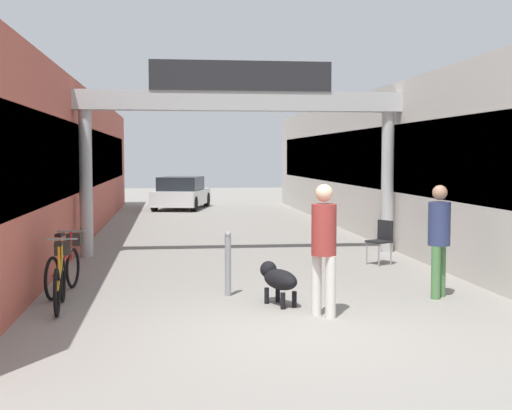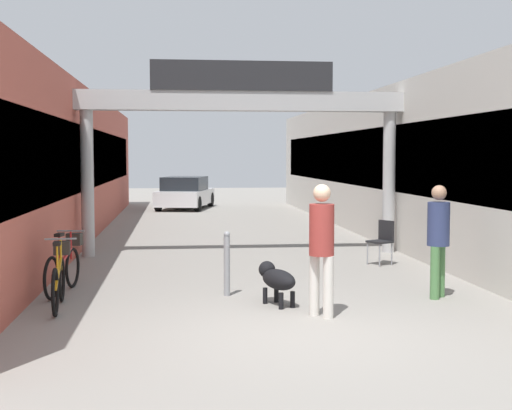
% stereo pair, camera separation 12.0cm
% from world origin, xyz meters
% --- Properties ---
extents(ground_plane, '(80.00, 80.00, 0.00)m').
position_xyz_m(ground_plane, '(0.00, 0.00, 0.00)').
color(ground_plane, gray).
extents(storefront_left, '(3.00, 26.00, 3.87)m').
position_xyz_m(storefront_left, '(-5.09, 11.00, 1.94)').
color(storefront_left, '#B25142').
rests_on(storefront_left, ground_plane).
extents(storefront_right, '(3.00, 26.00, 3.87)m').
position_xyz_m(storefront_right, '(5.09, 11.00, 1.94)').
color(storefront_right, beige).
rests_on(storefront_right, ground_plane).
extents(arcade_sign_gateway, '(7.40, 0.47, 4.24)m').
position_xyz_m(arcade_sign_gateway, '(0.00, 7.07, 3.03)').
color(arcade_sign_gateway, '#B2B2B2').
rests_on(arcade_sign_gateway, ground_plane).
extents(pedestrian_with_dog, '(0.48, 0.48, 1.81)m').
position_xyz_m(pedestrian_with_dog, '(0.52, 0.83, 1.05)').
color(pedestrian_with_dog, silver).
rests_on(pedestrian_with_dog, ground_plane).
extents(pedestrian_companion, '(0.48, 0.48, 1.74)m').
position_xyz_m(pedestrian_companion, '(2.56, 1.91, 1.00)').
color(pedestrian_companion, '#4C7F47').
rests_on(pedestrian_companion, ground_plane).
extents(dog_on_leash, '(0.60, 0.88, 0.62)m').
position_xyz_m(dog_on_leash, '(0.02, 1.68, 0.39)').
color(dog_on_leash, black).
rests_on(dog_on_leash, ground_plane).
extents(bicycle_orange_nearest, '(0.46, 1.69, 0.98)m').
position_xyz_m(bicycle_orange_nearest, '(-3.13, 1.87, 0.44)').
color(bicycle_orange_nearest, black).
rests_on(bicycle_orange_nearest, ground_plane).
extents(bicycle_red_second, '(0.47, 1.68, 0.98)m').
position_xyz_m(bicycle_red_second, '(-3.23, 3.01, 0.44)').
color(bicycle_red_second, black).
rests_on(bicycle_red_second, ground_plane).
extents(bollard_post_metal, '(0.10, 0.10, 1.02)m').
position_xyz_m(bollard_post_metal, '(-0.65, 2.44, 0.52)').
color(bollard_post_metal, gray).
rests_on(bollard_post_metal, ground_plane).
extents(cafe_chair_black_nearer, '(0.54, 0.54, 0.89)m').
position_xyz_m(cafe_chair_black_nearer, '(2.68, 5.29, 0.54)').
color(cafe_chair_black_nearer, gray).
rests_on(cafe_chair_black_nearer, ground_plane).
extents(parked_car_white, '(2.58, 4.29, 1.33)m').
position_xyz_m(parked_car_white, '(-1.09, 20.98, 0.64)').
color(parked_car_white, silver).
rests_on(parked_car_white, ground_plane).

